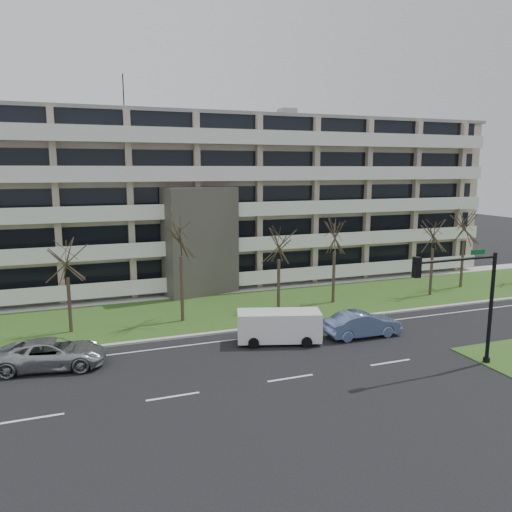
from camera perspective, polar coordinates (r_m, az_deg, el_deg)
name	(u,v)px	position (r m, az deg, el deg)	size (l,w,h in m)	color
ground	(290,378)	(26.11, 3.96, -13.76)	(160.00, 160.00, 0.00)	black
grass_verge	(219,310)	(37.63, -4.22, -6.22)	(90.00, 10.00, 0.06)	#35531B
curb	(240,330)	(33.05, -1.79, -8.44)	(90.00, 0.35, 0.12)	#B2B2AD
sidewalk	(201,293)	(42.76, -6.27, -4.26)	(90.00, 2.00, 0.08)	#B2B2AD
lane_edge_line	(248,338)	(31.73, -0.92, -9.34)	(90.00, 0.12, 0.01)	white
apartment_building	(182,199)	(48.20, -8.44, 6.42)	(60.50, 15.10, 18.75)	tan
silver_pickup	(52,354)	(29.14, -22.27, -10.28)	(2.58, 5.59, 1.55)	#A5A8AC
blue_sedan	(362,324)	(32.51, 12.05, -7.62)	(1.69, 4.85, 1.60)	#6D85BE
white_van	(280,324)	(30.63, 2.76, -7.77)	(5.36, 3.28, 1.96)	white
traffic_signal	(466,293)	(28.21, 22.91, -3.90)	(5.50, 0.51, 6.36)	black
tree_2	(66,256)	(33.68, -20.87, -0.01)	(3.25, 3.25, 6.50)	#382B21
tree_3	(180,230)	(34.03, -8.65, 2.91)	(4.10, 4.10, 8.21)	#382B21
tree_4	(279,240)	(37.20, 2.64, 1.79)	(3.36, 3.36, 6.71)	#382B21
tree_5	(335,231)	(39.09, 9.01, 2.83)	(3.68, 3.68, 7.36)	#382B21
tree_6	(434,230)	(43.52, 19.67, 2.83)	(3.56, 3.56, 7.12)	#382B21
tree_7	(465,223)	(47.48, 22.78, 3.54)	(3.75, 3.75, 7.49)	#382B21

